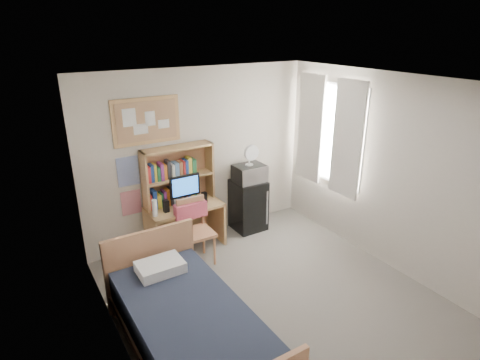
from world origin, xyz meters
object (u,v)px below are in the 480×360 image
desk (185,227)px  monitor (185,192)px  bed (191,333)px  mini_fridge (248,205)px  desk_fan (249,156)px  speaker_left (166,206)px  microwave (249,173)px  speaker_right (204,197)px  bulletin_board (146,121)px  desk_chair (197,232)px

desk → monitor: 0.58m
bed → mini_fridge: bearing=45.6°
mini_fridge → desk_fan: bearing=-90.0°
bed → speaker_left: 2.08m
microwave → desk_fan: desk_fan is taller
monitor → speaker_right: 0.34m
microwave → bulletin_board: bearing=169.8°
bulletin_board → bed: 2.86m
desk → speaker_right: bearing=-11.3°
speaker_left → monitor: bearing=0.0°
monitor → speaker_right: size_ratio=2.95×
desk → speaker_right: 0.52m
desk_chair → speaker_left: size_ratio=5.29×
desk_chair → desk_fan: bearing=23.5°
bulletin_board → desk: 1.64m
mini_fridge → speaker_right: 0.90m
desk_chair → desk_fan: 1.47m
desk → desk_fan: 1.45m
monitor → mini_fridge: bearing=4.1°
desk_chair → speaker_right: size_ratio=5.75×
microwave → mini_fridge: bearing=90.0°
monitor → speaker_left: (-0.30, -0.00, -0.15)m
monitor → desk_fan: desk_fan is taller
desk_chair → speaker_left: desk_chair is taller
microwave → desk_fan: (0.00, 0.00, 0.29)m
mini_fridge → desk_fan: desk_fan is taller
microwave → bed: bearing=-134.1°
desk → microwave: 1.29m
bed → desk: bearing=66.8°
bulletin_board → desk_fan: (1.49, -0.27, -0.67)m
mini_fridge → microwave: bearing=-90.0°
mini_fridge → microwave: size_ratio=1.77×
desk → mini_fridge: 1.13m
desk → speaker_left: 0.53m
desk → speaker_left: size_ratio=6.20×
desk → bed: bearing=-113.4°
desk_chair → mini_fridge: bearing=24.4°
mini_fridge → bed: size_ratio=0.39×
mini_fridge → microwave: microwave is taller
desk → desk_fan: (1.13, 0.02, 0.91)m
desk_fan → speaker_right: bearing=-175.0°
speaker_left → speaker_right: (0.60, 0.01, -0.01)m
desk → speaker_left: bearing=-168.7°
mini_fridge → speaker_right: (-0.83, -0.09, 0.35)m
desk_fan → desk_chair: bearing=-157.2°
bed → microwave: (1.96, 2.03, 0.67)m
speaker_right → microwave: microwave is taller
bed → speaker_right: bearing=59.2°
speaker_right → desk_fan: 0.96m
desk_chair → microwave: bearing=23.5°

